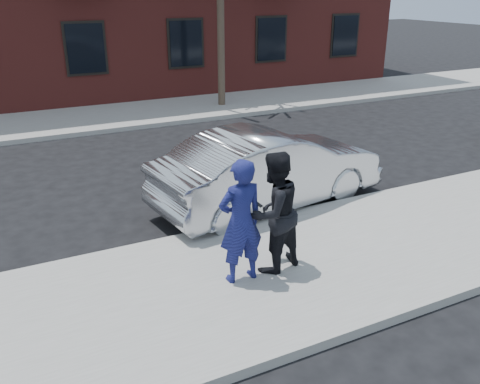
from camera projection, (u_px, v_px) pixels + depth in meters
ground at (252, 275)px, 8.09m from camera, size 100.00×100.00×0.00m
near_sidewalk at (260, 279)px, 7.85m from camera, size 50.00×3.50×0.15m
near_curb at (213, 232)px, 9.34m from camera, size 50.00×0.10×0.15m
far_sidewalk at (99, 118)px, 17.38m from camera, size 50.00×3.50×0.15m
far_curb at (112, 130)px, 15.89m from camera, size 50.00×0.10×0.15m
silver_sedan at (270, 169)px, 10.35m from camera, size 5.14×2.42×1.63m
man_hoodie at (241, 222)px, 7.36m from camera, size 0.71×0.52×1.91m
man_peacoat at (274, 212)px, 7.66m from camera, size 1.08×0.94×1.91m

